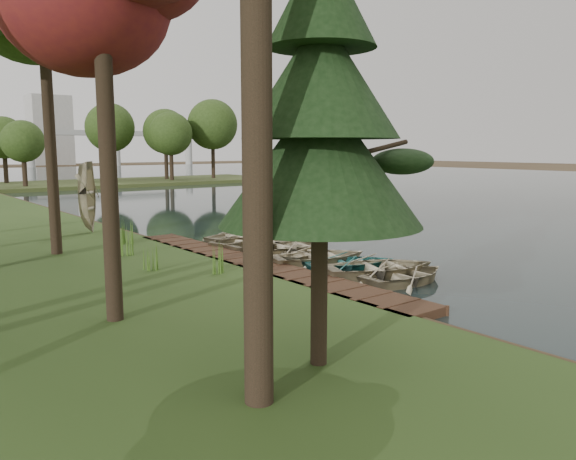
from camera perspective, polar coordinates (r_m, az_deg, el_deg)
ground at (r=21.60m, az=-0.16°, el=-3.52°), size 300.00×300.00×0.00m
water at (r=56.68m, az=11.45°, el=3.71°), size 130.00×200.00×0.05m
boardwalk at (r=20.64m, az=-3.67°, el=-3.67°), size 1.60×16.00×0.30m
peninsula at (r=70.03m, az=-20.62°, el=4.36°), size 50.00×14.00×0.45m
far_trees at (r=69.00m, az=-23.55°, el=9.31°), size 45.60×5.60×8.80m
building_a at (r=162.53m, az=-23.03°, el=9.29°), size 10.00×8.00×18.00m
rowboat_0 at (r=18.78m, az=11.87°, el=-4.25°), size 3.51×2.58×0.71m
rowboat_1 at (r=19.46m, az=9.36°, el=-3.56°), size 4.76×4.12×0.83m
rowboat_2 at (r=20.35m, az=6.33°, el=-3.14°), size 4.09×3.58×0.71m
rowboat_3 at (r=21.22m, az=3.19°, el=-2.52°), size 4.39×3.65×0.78m
rowboat_4 at (r=22.47m, az=1.87°, el=-2.10°), size 3.68×3.18×0.64m
rowboat_5 at (r=23.35m, az=0.24°, el=-1.50°), size 4.06×3.07×0.79m
rowboat_6 at (r=24.28m, az=-2.59°, el=-1.20°), size 3.73×2.80×0.73m
rowboat_7 at (r=25.28m, az=-4.67°, el=-0.85°), size 4.13×3.50×0.73m
rowboat_8 at (r=26.34m, az=-4.74°, el=-0.42°), size 4.22×3.38×0.78m
stored_rowboat at (r=29.20m, az=-19.40°, el=0.44°), size 4.29×4.03×0.72m
tree_4 at (r=24.13m, az=-23.67°, el=19.38°), size 4.75×4.75×11.14m
pine_tree at (r=10.42m, az=3.33°, el=11.68°), size 3.80×3.80×7.80m
reeds_0 at (r=18.86m, az=-7.20°, el=-2.93°), size 0.60×0.60×0.95m
reeds_1 at (r=22.67m, az=-16.12°, el=-1.07°), size 0.60×0.60×1.12m
reeds_2 at (r=19.69m, az=-13.73°, el=-2.57°), size 0.60×0.60×0.99m
reeds_3 at (r=25.34m, az=-16.11°, el=-0.14°), size 0.60×0.60×1.09m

